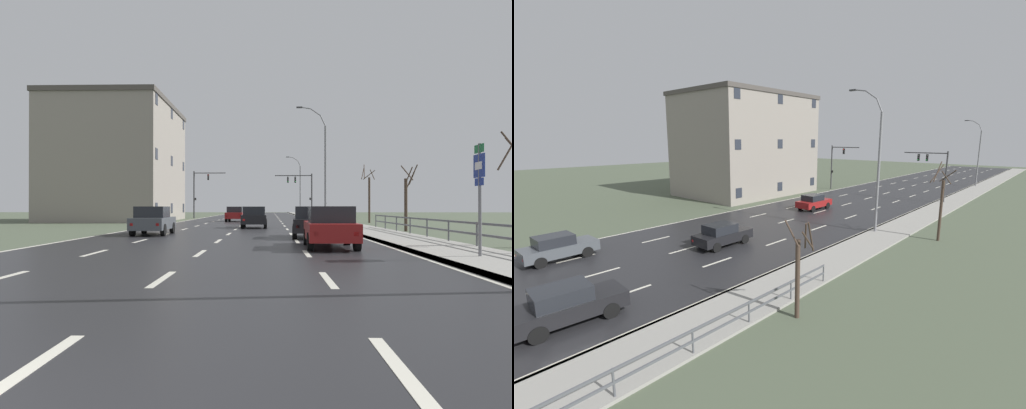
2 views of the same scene
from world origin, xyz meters
TOP-DOWN VIEW (x-y plane):
  - ground_plane at (0.00, 48.00)m, footprint 160.00×160.00m
  - road_asphalt_strip at (0.00, 59.99)m, footprint 14.00×120.00m
  - sidewalk_right at (8.43, 60.00)m, footprint 3.00×120.00m
  - guardrail at (9.85, 17.41)m, footprint 0.07×26.65m
  - street_lamp_midground at (7.41, 41.54)m, footprint 2.84×0.24m
  - street_lamp_distant at (7.43, 76.86)m, footprint 2.52×0.24m
  - highway_sign at (8.39, 11.29)m, footprint 0.09×0.68m
  - traffic_signal_right at (6.69, 58.77)m, footprint 4.94×0.36m
  - traffic_signal_left at (-7.18, 59.96)m, footprint 4.38×0.36m
  - car_mid_centre at (4.35, 20.70)m, footprint 2.02×4.19m
  - car_far_left at (-4.10, 22.86)m, footprint 1.92×4.15m
  - car_near_right at (1.19, 31.36)m, footprint 1.84×4.10m
  - car_distant at (-1.24, 45.87)m, footprint 1.97×4.17m
  - car_near_left at (4.55, 15.06)m, footprint 1.93×4.15m
  - brick_building at (-14.59, 49.11)m, footprint 12.13×16.80m
  - bare_tree_mid at (10.95, 27.12)m, footprint 1.11×1.14m
  - bare_tree_far at (11.92, 42.62)m, footprint 1.50×1.44m

SIDE VIEW (x-z plane):
  - ground_plane at x=0.00m, z-range -0.12..0.00m
  - road_asphalt_strip at x=0.00m, z-range 0.00..0.02m
  - sidewalk_right at x=8.43m, z-range 0.00..0.12m
  - guardrail at x=9.85m, z-range 0.21..1.21m
  - car_mid_centre at x=4.35m, z-range 0.02..1.59m
  - car_far_left at x=-4.10m, z-range 0.02..1.59m
  - car_near_right at x=1.19m, z-range 0.02..1.59m
  - car_distant at x=-1.24m, z-range 0.02..1.59m
  - car_near_left at x=4.55m, z-range 0.02..1.59m
  - bare_tree_mid at x=10.95m, z-range -0.14..4.08m
  - highway_sign at x=8.39m, z-range 0.48..3.88m
  - bare_tree_far at x=11.92m, z-range -0.28..5.42m
  - traffic_signal_right at x=6.69m, z-range 1.11..7.04m
  - traffic_signal_left at x=-7.18m, z-range 0.93..7.30m
  - street_lamp_distant at x=7.43m, z-range -0.11..10.07m
  - street_lamp_midground at x=7.41m, z-range -0.15..10.94m
  - brick_building at x=-14.59m, z-range 0.01..13.08m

